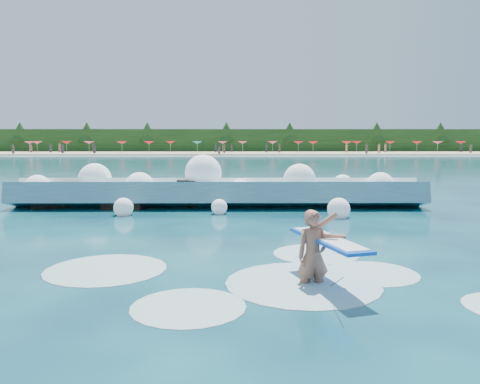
{
  "coord_description": "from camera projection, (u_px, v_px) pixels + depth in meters",
  "views": [
    {
      "loc": [
        1.42,
        -11.36,
        2.68
      ],
      "look_at": [
        1.5,
        2.0,
        1.2
      ],
      "focal_mm": 35.0,
      "sensor_mm": 36.0,
      "label": 1
    }
  ],
  "objects": [
    {
      "name": "beach",
      "position": [
        230.0,
        153.0,
        89.08
      ],
      "size": [
        140.0,
        20.0,
        0.4
      ],
      "primitive_type": "cube",
      "color": "tan",
      "rests_on": "ground"
    },
    {
      "name": "wave_spray",
      "position": [
        207.0,
        183.0,
        19.04
      ],
      "size": [
        14.91,
        4.58,
        2.2
      ],
      "color": "white",
      "rests_on": "ground"
    },
    {
      "name": "surfer_with_board",
      "position": [
        317.0,
        252.0,
        8.57
      ],
      "size": [
        1.22,
        2.9,
        1.71
      ],
      "color": "#9E5F4A",
      "rests_on": "ground"
    },
    {
      "name": "breaking_wave",
      "position": [
        218.0,
        194.0,
        19.2
      ],
      "size": [
        16.43,
        2.63,
        1.42
      ],
      "color": "teal",
      "rests_on": "ground"
    },
    {
      "name": "treeline",
      "position": [
        230.0,
        141.0,
        98.76
      ],
      "size": [
        140.0,
        4.0,
        5.0
      ],
      "primitive_type": "cube",
      "color": "black",
      "rests_on": "ground"
    },
    {
      "name": "ground",
      "position": [
        180.0,
        249.0,
        11.57
      ],
      "size": [
        200.0,
        200.0,
        0.0
      ],
      "primitive_type": "plane",
      "color": "#072438",
      "rests_on": "ground"
    },
    {
      "name": "rock_cluster",
      "position": [
        121.0,
        196.0,
        19.41
      ],
      "size": [
        8.11,
        3.04,
        1.23
      ],
      "color": "black",
      "rests_on": "ground"
    },
    {
      "name": "beachgoers",
      "position": [
        214.0,
        149.0,
        86.12
      ],
      "size": [
        91.99,
        13.83,
        1.93
      ],
      "color": "#3F332D",
      "rests_on": "ground"
    },
    {
      "name": "beach_umbrellas",
      "position": [
        231.0,
        143.0,
        91.02
      ],
      "size": [
        113.21,
        6.72,
        0.5
      ],
      "color": "red",
      "rests_on": "ground"
    },
    {
      "name": "wet_band",
      "position": [
        229.0,
        156.0,
        78.16
      ],
      "size": [
        140.0,
        5.0,
        0.08
      ],
      "primitive_type": "cube",
      "color": "silver",
      "rests_on": "ground"
    },
    {
      "name": "surf_foam",
      "position": [
        261.0,
        277.0,
        9.18
      ],
      "size": [
        9.23,
        5.5,
        0.15
      ],
      "color": "silver",
      "rests_on": "ground"
    }
  ]
}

